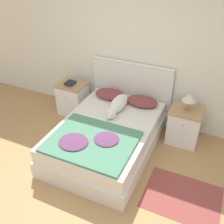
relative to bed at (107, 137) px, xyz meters
name	(u,v)px	position (x,y,z in m)	size (l,w,h in m)	color
ground_plane	(78,195)	(0.05, -1.02, -0.25)	(16.00, 16.00, 0.00)	tan
wall_back	(137,53)	(0.05, 1.11, 1.03)	(9.00, 0.06, 2.55)	silver
bed	(107,137)	(0.00, 0.00, 0.00)	(1.42, 2.04, 0.50)	silver
headboard	(131,90)	(0.00, 1.04, 0.34)	(1.50, 0.06, 1.13)	silver
nightstand_left	(73,98)	(-1.08, 0.73, 0.07)	(0.52, 0.47, 0.62)	white
nightstand_right	(184,125)	(1.08, 0.73, 0.07)	(0.52, 0.47, 0.62)	white
pillow_left	(110,94)	(-0.31, 0.78, 0.31)	(0.55, 0.37, 0.11)	brown
pillow_right	(142,101)	(0.31, 0.78, 0.31)	(0.55, 0.37, 0.11)	brown
quilt	(91,141)	(-0.01, -0.49, 0.28)	(1.20, 0.98, 0.07)	#4C8466
dog	(118,105)	(0.00, 0.44, 0.36)	(0.23, 0.79, 0.21)	silver
book_stack	(70,83)	(-1.08, 0.70, 0.40)	(0.16, 0.20, 0.05)	#285689
table_lamp	(189,98)	(1.08, 0.73, 0.59)	(0.22, 0.22, 0.29)	#9E7A4C
rug	(182,197)	(1.34, -0.46, -0.25)	(1.00, 0.78, 0.00)	#93423D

